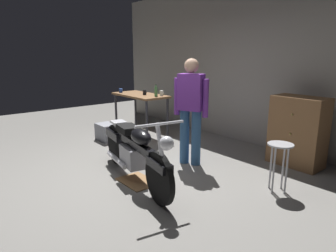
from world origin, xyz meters
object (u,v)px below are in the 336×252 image
Objects in this scene: mug_blue_enamel at (121,90)px; bottle at (156,91)px; mug_white_ceramic at (162,93)px; storage_bin at (107,132)px; person_standing at (191,107)px; wooden_dresser at (298,131)px; mug_black_matte at (145,92)px; shop_stool at (280,155)px; motorcycle at (134,150)px.

mug_blue_enamel is 1.00m from bottle.
bottle reaches higher than mug_white_ceramic.
mug_white_ceramic is (0.61, 0.96, 0.78)m from storage_bin.
person_standing is at bearing -16.30° from bottle.
person_standing is at bearing -131.52° from wooden_dresser.
mug_blue_enamel is 0.66m from mug_black_matte.
shop_stool is at bearing -72.68° from wooden_dresser.
shop_stool is at bearing 163.64° from person_standing.
person_standing is (-0.01, 1.07, 0.48)m from motorcycle.
mug_white_ceramic is 0.45× the size of bottle.
mug_blue_enamel is (-0.35, 0.58, 0.77)m from storage_bin.
motorcycle is 20.04× the size of mug_white_ceramic.
mug_blue_enamel is at bearing 163.63° from motorcycle.
shop_stool is 3.90m from mug_blue_enamel.
shop_stool is 2.97m from mug_white_ceramic.
mug_white_ceramic reaches higher than mug_black_matte.
mug_black_matte is (-1.79, 1.45, 0.50)m from motorcycle.
wooden_dresser reaches higher than storage_bin.
mug_white_ceramic is at bearing 21.51° from mug_blue_enamel.
storage_bin is at bearing -122.48° from mug_white_ceramic.
storage_bin is 1.83× the size of bottle.
mug_black_matte is at bearing 69.84° from storage_bin.
storage_bin is at bearing -12.58° from person_standing.
wooden_dresser is at bearing 107.32° from shop_stool.
person_standing is 1.56m from mug_white_ceramic.
motorcycle is 2.58m from wooden_dresser.
motorcycle is at bearing -38.99° from mug_black_matte.
wooden_dresser reaches higher than mug_white_ceramic.
bottle reaches higher than mug_blue_enamel.
mug_white_ceramic is (-2.57, -0.69, 0.40)m from wooden_dresser.
bottle is (0.00, -0.14, 0.04)m from mug_white_ceramic.
wooden_dresser reaches higher than mug_blue_enamel.
motorcycle reaches higher than mug_blue_enamel.
storage_bin is at bearing -170.84° from shop_stool.
mug_black_matte is (0.28, 0.77, 0.78)m from storage_bin.
motorcycle is at bearing -48.26° from mug_white_ceramic.
wooden_dresser is 4.56× the size of bottle.
shop_stool is (1.45, 1.25, 0.05)m from motorcycle.
mug_blue_enamel is at bearing -163.29° from mug_black_matte.
wooden_dresser is at bearing 18.01° from bottle.
person_standing is 1.51m from bottle.
storage_bin is (-2.07, 0.68, -0.28)m from motorcycle.
storage_bin is at bearing -58.69° from mug_blue_enamel.
shop_stool is 5.91× the size of mug_blue_enamel.
storage_bin is (-2.07, -0.39, -0.76)m from person_standing.
bottle is (0.33, 0.04, 0.05)m from mug_black_matte.
mug_blue_enamel is at bearing 179.82° from shop_stool.
shop_stool is 5.93× the size of mug_white_ceramic.
mug_blue_enamel is 0.45× the size of bottle.
mug_black_matte reaches higher than shop_stool.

